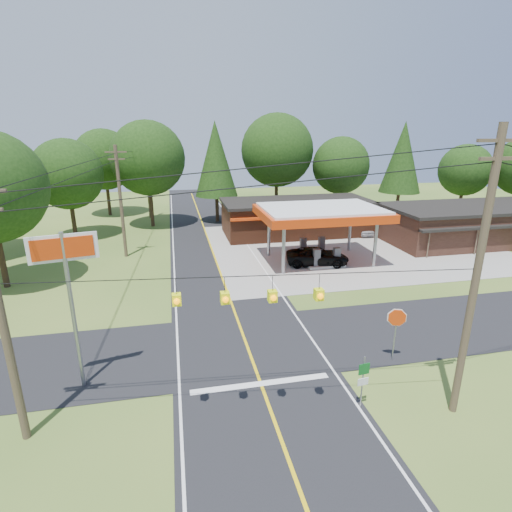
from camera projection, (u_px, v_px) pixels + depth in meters
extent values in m
plane|color=#416222|center=(247.00, 345.00, 21.81)|extent=(120.00, 120.00, 0.00)
cube|color=black|center=(247.00, 345.00, 21.81)|extent=(8.00, 120.00, 0.02)
cube|color=black|center=(247.00, 345.00, 21.81)|extent=(70.00, 7.00, 0.02)
cube|color=yellow|center=(247.00, 345.00, 21.81)|extent=(0.15, 110.00, 0.00)
cylinder|color=gray|center=(284.00, 249.00, 31.95)|extent=(0.28, 0.28, 4.20)
cylinder|color=gray|center=(269.00, 234.00, 36.61)|extent=(0.28, 0.28, 4.20)
cylinder|color=gray|center=(375.00, 243.00, 33.52)|extent=(0.28, 0.28, 4.20)
cylinder|color=gray|center=(350.00, 229.00, 38.18)|extent=(0.28, 0.28, 4.20)
cube|color=red|center=(321.00, 213.00, 34.38)|extent=(10.60, 7.40, 0.70)
cube|color=white|center=(321.00, 209.00, 34.26)|extent=(10.00, 7.00, 0.25)
cube|color=#9E9B93|center=(326.00, 266.00, 33.98)|extent=(3.20, 0.90, 0.22)
cube|color=#3F3F44|center=(317.00, 258.00, 33.56)|extent=(0.55, 0.45, 1.50)
cube|color=#3F3F44|center=(337.00, 256.00, 33.91)|extent=(0.55, 0.45, 1.50)
cube|color=#9E9B93|center=(312.00, 254.00, 37.34)|extent=(3.20, 0.90, 0.22)
cube|color=#3F3F44|center=(303.00, 246.00, 36.91)|extent=(0.55, 0.45, 1.50)
cube|color=#3F3F44|center=(321.00, 245.00, 37.27)|extent=(0.55, 0.45, 1.50)
cube|color=#532917|center=(296.00, 218.00, 44.69)|extent=(16.00, 7.00, 3.50)
cube|color=black|center=(297.00, 201.00, 44.11)|extent=(16.40, 7.40, 0.30)
cube|color=red|center=(307.00, 216.00, 41.05)|extent=(16.00, 0.50, 0.25)
cube|color=#321B14|center=(481.00, 225.00, 41.69)|extent=(20.00, 8.00, 3.50)
cube|color=black|center=(484.00, 207.00, 41.12)|extent=(20.40, 8.40, 0.30)
cylinder|color=#473828|center=(475.00, 283.00, 15.01)|extent=(0.30, 0.30, 11.50)
cube|color=#473828|center=(501.00, 140.00, 13.45)|extent=(1.80, 0.12, 0.12)
cube|color=#473828|center=(497.00, 159.00, 13.63)|extent=(1.40, 0.12, 0.12)
cylinder|color=#473828|center=(2.00, 319.00, 13.77)|extent=(0.30, 0.30, 10.00)
cylinder|color=#473828|center=(121.00, 203.00, 35.51)|extent=(0.30, 0.30, 10.00)
cube|color=#473828|center=(116.00, 152.00, 34.18)|extent=(1.80, 0.12, 0.12)
cube|color=#473828|center=(116.00, 159.00, 34.36)|extent=(1.40, 0.12, 0.12)
cylinder|color=#473828|center=(148.00, 182.00, 51.74)|extent=(0.30, 0.30, 9.50)
cube|color=#F2FF0D|center=(177.00, 299.00, 14.13)|extent=(0.32, 0.32, 0.42)
cube|color=#F2FF0D|center=(225.00, 298.00, 14.28)|extent=(0.32, 0.32, 0.42)
cube|color=#F2FF0D|center=(272.00, 296.00, 14.43)|extent=(0.32, 0.32, 0.42)
cube|color=#F2FF0D|center=(319.00, 294.00, 14.57)|extent=(0.32, 0.32, 0.42)
cylinder|color=#332316|center=(74.00, 220.00, 42.71)|extent=(0.44, 0.44, 3.96)
sphere|color=black|center=(67.00, 174.00, 41.24)|extent=(7.26, 7.26, 7.26)
cylinder|color=#332316|center=(152.00, 207.00, 47.90)|extent=(0.44, 0.44, 4.68)
sphere|color=black|center=(148.00, 158.00, 46.17)|extent=(8.58, 8.58, 8.58)
cylinder|color=#332316|center=(217.00, 205.00, 50.46)|extent=(0.44, 0.44, 4.32)
cone|color=black|center=(216.00, 159.00, 48.75)|extent=(5.28, 5.28, 9.00)
cylinder|color=#332316|center=(276.00, 198.00, 52.85)|extent=(0.44, 0.44, 5.04)
sphere|color=black|center=(277.00, 150.00, 50.98)|extent=(9.24, 9.24, 9.24)
cylinder|color=#332316|center=(339.00, 203.00, 52.72)|extent=(0.44, 0.44, 3.96)
sphere|color=black|center=(341.00, 165.00, 51.25)|extent=(7.26, 7.26, 7.26)
cylinder|color=#332316|center=(398.00, 201.00, 53.30)|extent=(0.44, 0.44, 4.32)
cone|color=black|center=(402.00, 157.00, 51.59)|extent=(5.28, 5.28, 9.00)
cylinder|color=#332316|center=(460.00, 204.00, 53.11)|extent=(0.44, 0.44, 3.60)
sphere|color=black|center=(465.00, 170.00, 51.78)|extent=(6.60, 6.60, 6.60)
cylinder|color=#332316|center=(2.00, 259.00, 29.21)|extent=(0.44, 0.44, 4.32)
cylinder|color=#332316|center=(109.00, 199.00, 54.24)|extent=(0.44, 0.44, 4.32)
sphere|color=black|center=(104.00, 160.00, 52.64)|extent=(7.92, 7.92, 7.92)
imported|color=black|center=(317.00, 257.00, 34.51)|extent=(6.28, 6.28, 1.49)
imported|color=silver|center=(362.00, 229.00, 44.53)|extent=(3.87, 3.87, 1.32)
cylinder|color=gray|center=(73.00, 313.00, 17.28)|extent=(0.18, 0.18, 7.28)
cube|color=white|center=(63.00, 248.00, 16.37)|extent=(2.66, 0.65, 1.14)
cube|color=red|center=(63.00, 248.00, 16.33)|extent=(2.34, 0.56, 0.88)
cylinder|color=gray|center=(395.00, 336.00, 19.98)|extent=(0.07, 0.07, 2.70)
cylinder|color=gray|center=(362.00, 382.00, 16.60)|extent=(0.06, 0.06, 2.43)
cube|color=#0C591E|center=(364.00, 369.00, 16.36)|extent=(0.50, 0.08, 0.50)
cube|color=white|center=(363.00, 382.00, 16.54)|extent=(0.50, 0.08, 0.33)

